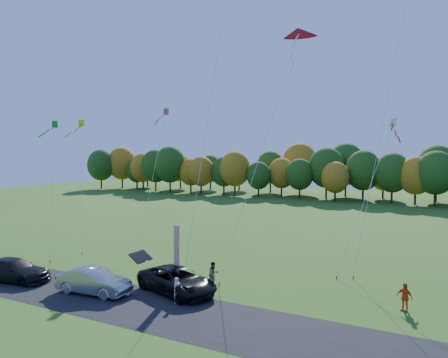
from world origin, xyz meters
The scene contains 17 objects.
ground centered at (0.00, 0.00, 0.00)m, with size 160.00×160.00×0.00m, color #2F5516.
asphalt_strip centered at (0.00, -4.00, 0.01)m, with size 90.00×6.00×0.01m, color black.
tree_line centered at (0.00, 55.00, 0.00)m, with size 116.00×12.00×10.00m, color #1E4711, non-canonical shape.
black_suv centered at (0.29, -1.04, 0.82)m, with size 2.74×5.93×1.65m, color black.
silver_sedan centered at (-4.39, -3.72, 0.82)m, with size 1.74×4.99×1.65m, color #9A999D.
dark_truck_a centered at (-11.38, -4.35, 0.78)m, with size 2.20×5.40×1.57m, color black.
person_tailgate_a centered at (1.35, -2.58, 0.78)m, with size 0.57×0.37×1.57m, color silver.
person_tailgate_b centered at (1.66, 1.35, 0.83)m, with size 0.80×0.63×1.65m, color gray.
person_east centered at (13.70, 2.50, 0.82)m, with size 0.96×0.40×1.64m, color #CA4E13.
feather_flag centered at (-0.15, -0.48, 2.72)m, with size 0.55×0.25×4.43m.
kite_delta_blue centered at (-1.90, 7.67, 15.12)m, with size 3.23×11.89×30.01m.
kite_parafoil_orange centered at (11.34, 13.09, 15.01)m, with size 4.79×11.60×30.24m.
kite_delta_red centered at (3.45, 5.74, 9.73)m, with size 4.27×8.99×20.02m.
kite_diamond_yellow centered at (-15.29, 5.88, 6.09)m, with size 5.42×5.50×12.68m.
kite_diamond_green centered at (-14.97, 2.24, 5.92)m, with size 4.15×4.52×12.26m.
kite_diamond_white centered at (10.07, 10.67, 5.89)m, with size 3.34×7.88×12.24m.
kite_diamond_pink centered at (-9.30, 9.10, 6.75)m, with size 1.60×6.53×13.75m.
Camera 1 is at (16.09, -24.17, 9.39)m, focal length 35.00 mm.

